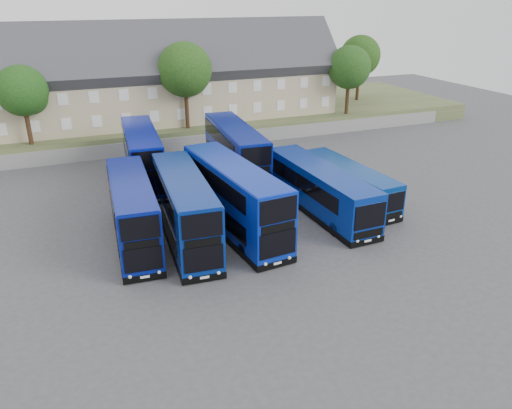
% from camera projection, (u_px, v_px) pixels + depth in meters
% --- Properties ---
extents(ground, '(120.00, 120.00, 0.00)m').
position_uv_depth(ground, '(258.00, 247.00, 33.55)').
color(ground, '#424247').
rests_on(ground, ground).
extents(retaining_wall, '(70.00, 0.40, 1.50)m').
position_uv_depth(retaining_wall, '(174.00, 144.00, 53.73)').
color(retaining_wall, slate).
rests_on(retaining_wall, ground).
extents(earth_bank, '(80.00, 20.00, 2.00)m').
position_uv_depth(earth_bank, '(155.00, 122.00, 62.16)').
color(earth_bank, '#455530').
rests_on(earth_bank, ground).
extents(terrace_row, '(48.00, 10.40, 11.20)m').
position_uv_depth(terrace_row, '(132.00, 82.00, 55.52)').
color(terrace_row, tan).
rests_on(terrace_row, earth_bank).
extents(dd_front_left, '(3.29, 11.26, 4.42)m').
position_uv_depth(dd_front_left, '(133.00, 213.00, 33.43)').
color(dd_front_left, navy).
rests_on(dd_front_left, ground).
extents(dd_front_mid, '(3.53, 11.86, 4.65)m').
position_uv_depth(dd_front_mid, '(185.00, 210.00, 33.60)').
color(dd_front_mid, navy).
rests_on(dd_front_mid, ground).
extents(dd_front_right, '(4.00, 12.53, 4.90)m').
position_uv_depth(dd_front_right, '(235.00, 200.00, 34.99)').
color(dd_front_right, '#0924A6').
rests_on(dd_front_right, ground).
extents(dd_rear_left, '(3.73, 12.01, 4.70)m').
position_uv_depth(dd_rear_left, '(142.00, 157.00, 44.42)').
color(dd_rear_left, '#08179F').
rests_on(dd_rear_left, ground).
extents(dd_rear_right, '(3.65, 12.43, 4.88)m').
position_uv_depth(dd_rear_right, '(236.00, 154.00, 45.03)').
color(dd_rear_right, '#07198C').
rests_on(dd_rear_right, ground).
extents(coach_east_a, '(3.16, 13.07, 3.55)m').
position_uv_depth(coach_east_a, '(320.00, 190.00, 38.48)').
color(coach_east_a, navy).
rests_on(coach_east_a, ground).
extents(coach_east_b, '(3.03, 11.00, 2.97)m').
position_uv_depth(coach_east_b, '(349.00, 184.00, 40.63)').
color(coach_east_b, navy).
rests_on(coach_east_b, ground).
extents(tree_west, '(4.80, 4.80, 7.65)m').
position_uv_depth(tree_west, '(24.00, 92.00, 47.41)').
color(tree_west, '#382314').
rests_on(tree_west, earth_bank).
extents(tree_mid, '(5.76, 5.76, 9.18)m').
position_uv_depth(tree_mid, '(186.00, 72.00, 52.97)').
color(tree_mid, '#382314').
rests_on(tree_mid, earth_bank).
extents(tree_east, '(5.12, 5.12, 8.16)m').
position_uv_depth(tree_east, '(350.00, 69.00, 59.72)').
color(tree_east, '#382314').
rests_on(tree_east, earth_bank).
extents(tree_far, '(5.44, 5.44, 8.67)m').
position_uv_depth(tree_far, '(360.00, 57.00, 67.63)').
color(tree_far, '#382314').
rests_on(tree_far, earth_bank).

